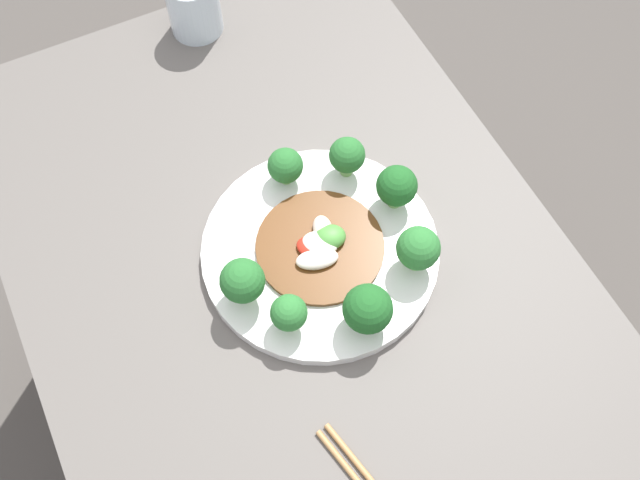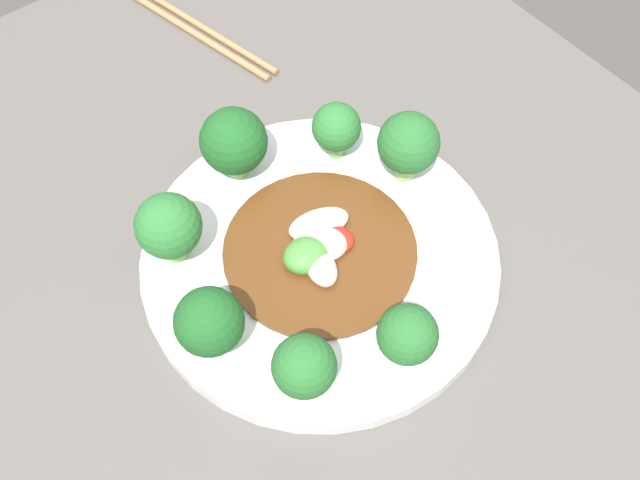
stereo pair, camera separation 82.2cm
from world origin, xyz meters
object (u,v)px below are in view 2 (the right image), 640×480
object	(u,v)px
broccoli_northwest	(336,128)
plate	(320,258)
broccoli_southwest	(169,227)
broccoli_south	(210,323)
stirfry_center	(319,249)
broccoli_north	(408,144)
broccoli_west	(234,142)
broccoli_east	(407,335)
chopsticks	(195,28)
broccoli_southeast	(304,367)

from	to	relation	value
broccoli_northwest	plate	bearing A→B (deg)	-45.44
broccoli_southwest	plate	bearing A→B (deg)	52.58
broccoli_south	broccoli_northwest	bearing A→B (deg)	115.86
stirfry_center	broccoli_north	bearing A→B (deg)	99.73
broccoli_west	broccoli_east	distance (m)	0.23
broccoli_northwest	broccoli_east	world-z (taller)	broccoli_northwest
broccoli_north	broccoli_west	bearing A→B (deg)	-129.58
broccoli_northwest	broccoli_south	size ratio (longest dim) A/B	0.86
broccoli_north	broccoli_northwest	world-z (taller)	broccoli_north
broccoli_south	chopsticks	bearing A→B (deg)	149.92
chopsticks	broccoli_west	bearing A→B (deg)	-21.81
broccoli_southeast	chopsticks	world-z (taller)	broccoli_southeast
broccoli_southeast	broccoli_west	bearing A→B (deg)	159.00
broccoli_south	broccoli_southwest	size ratio (longest dim) A/B	0.96
stirfry_center	broccoli_west	bearing A→B (deg)	-178.07
broccoli_southwest	chopsticks	xyz separation A→B (m)	(-0.24, 0.17, -0.05)
plate	broccoli_east	distance (m)	0.12
broccoli_southeast	broccoli_northwest	distance (m)	0.23
broccoli_northwest	broccoli_southwest	size ratio (longest dim) A/B	0.82
broccoli_northwest	broccoli_southwest	world-z (taller)	broccoli_southwest
broccoli_north	chopsticks	world-z (taller)	broccoli_north
broccoli_southwest	chopsticks	bearing A→B (deg)	144.57
broccoli_east	chopsticks	bearing A→B (deg)	169.39
broccoli_west	broccoli_northwest	distance (m)	0.09
broccoli_northwest	broccoli_south	world-z (taller)	broccoli_south
stirfry_center	broccoli_southeast	bearing A→B (deg)	-42.92
broccoli_southeast	stirfry_center	bearing A→B (deg)	137.08
broccoli_southeast	broccoli_northwest	bearing A→B (deg)	135.68
plate	broccoli_south	xyz separation A→B (m)	(0.02, -0.12, 0.05)
plate	broccoli_northwest	size ratio (longest dim) A/B	5.27
broccoli_south	broccoli_east	distance (m)	0.14
broccoli_southeast	broccoli_south	xyz separation A→B (m)	(-0.07, -0.03, 0.00)
plate	broccoli_northwest	xyz separation A→B (m)	(-0.08, 0.08, 0.04)
broccoli_southeast	broccoli_southwest	world-z (taller)	broccoli_southwest
chopsticks	plate	bearing A→B (deg)	-13.37
broccoli_north	broccoli_northwest	xyz separation A→B (m)	(-0.06, -0.03, -0.01)
broccoli_west	broccoli_east	size ratio (longest dim) A/B	1.25
broccoli_west	stirfry_center	xyz separation A→B (m)	(0.11, 0.00, -0.03)
broccoli_northwest	stirfry_center	distance (m)	0.11
broccoli_west	plate	bearing A→B (deg)	2.21
broccoli_north	broccoli_east	world-z (taller)	broccoli_north
plate	broccoli_west	xyz separation A→B (m)	(-0.11, -0.00, 0.05)
broccoli_southwest	stirfry_center	size ratio (longest dim) A/B	0.43
chopsticks	broccoli_south	bearing A→B (deg)	-30.08
broccoli_west	broccoli_southwest	size ratio (longest dim) A/B	1.01
plate	broccoli_northwest	bearing A→B (deg)	134.56
broccoli_east	chopsticks	distance (m)	0.43
broccoli_west	chopsticks	distance (m)	0.22
broccoli_east	stirfry_center	size ratio (longest dim) A/B	0.34
broccoli_north	broccoli_southwest	distance (m)	0.21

